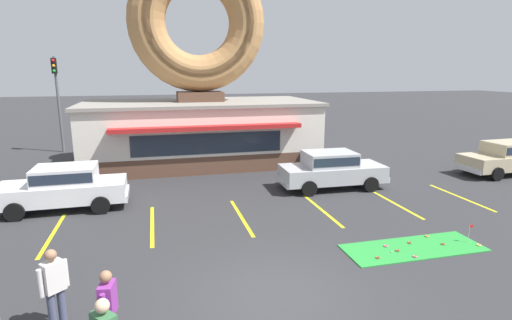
{
  "coord_description": "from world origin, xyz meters",
  "views": [
    {
      "loc": [
        -2.4,
        -7.8,
        4.96
      ],
      "look_at": [
        0.87,
        5.0,
        2.0
      ],
      "focal_mm": 28.0,
      "sensor_mm": 36.0,
      "label": 1
    }
  ],
  "objects_px": {
    "golf_ball": "(392,252)",
    "car_white": "(64,186)",
    "putting_flag_pin": "(470,229)",
    "traffic_light_pole": "(57,92)",
    "pedestrian_leather_jacket_man": "(54,286)",
    "car_silver": "(331,168)",
    "trash_bin": "(307,160)",
    "car_champagne": "(506,157)",
    "pedestrian_hooded_kid": "(108,308)"
  },
  "relations": [
    {
      "from": "pedestrian_hooded_kid",
      "to": "car_champagne",
      "type": "bearing_deg",
      "value": 26.41
    },
    {
      "from": "golf_ball",
      "to": "pedestrian_hooded_kid",
      "type": "height_order",
      "value": "pedestrian_hooded_kid"
    },
    {
      "from": "car_champagne",
      "to": "trash_bin",
      "type": "distance_m",
      "value": 9.65
    },
    {
      "from": "car_champagne",
      "to": "traffic_light_pole",
      "type": "relative_size",
      "value": 0.8
    },
    {
      "from": "traffic_light_pole",
      "to": "golf_ball",
      "type": "bearing_deg",
      "value": -56.23
    },
    {
      "from": "car_white",
      "to": "golf_ball",
      "type": "bearing_deg",
      "value": -33.16
    },
    {
      "from": "traffic_light_pole",
      "to": "car_silver",
      "type": "bearing_deg",
      "value": -41.51
    },
    {
      "from": "car_white",
      "to": "traffic_light_pole",
      "type": "xyz_separation_m",
      "value": [
        -2.3,
        11.45,
        2.84
      ]
    },
    {
      "from": "putting_flag_pin",
      "to": "car_silver",
      "type": "relative_size",
      "value": 0.12
    },
    {
      "from": "pedestrian_leather_jacket_man",
      "to": "trash_bin",
      "type": "relative_size",
      "value": 1.72
    },
    {
      "from": "car_champagne",
      "to": "pedestrian_hooded_kid",
      "type": "xyz_separation_m",
      "value": [
        -17.5,
        -8.69,
        0.01
      ]
    },
    {
      "from": "golf_ball",
      "to": "pedestrian_hooded_kid",
      "type": "bearing_deg",
      "value": -162.26
    },
    {
      "from": "golf_ball",
      "to": "traffic_light_pole",
      "type": "relative_size",
      "value": 0.01
    },
    {
      "from": "pedestrian_leather_jacket_man",
      "to": "traffic_light_pole",
      "type": "height_order",
      "value": "traffic_light_pole"
    },
    {
      "from": "car_white",
      "to": "pedestrian_leather_jacket_man",
      "type": "relative_size",
      "value": 2.73
    },
    {
      "from": "putting_flag_pin",
      "to": "car_champagne",
      "type": "xyz_separation_m",
      "value": [
        7.75,
        6.35,
        0.43
      ]
    },
    {
      "from": "golf_ball",
      "to": "car_silver",
      "type": "bearing_deg",
      "value": 80.57
    },
    {
      "from": "car_silver",
      "to": "trash_bin",
      "type": "distance_m",
      "value": 3.38
    },
    {
      "from": "pedestrian_leather_jacket_man",
      "to": "car_white",
      "type": "bearing_deg",
      "value": 99.75
    },
    {
      "from": "car_white",
      "to": "pedestrian_leather_jacket_man",
      "type": "xyz_separation_m",
      "value": [
        1.29,
        -7.54,
        0.06
      ]
    },
    {
      "from": "car_silver",
      "to": "traffic_light_pole",
      "type": "distance_m",
      "value": 17.41
    },
    {
      "from": "pedestrian_hooded_kid",
      "to": "car_silver",
      "type": "bearing_deg",
      "value": 46.3
    },
    {
      "from": "car_white",
      "to": "trash_bin",
      "type": "bearing_deg",
      "value": 17.61
    },
    {
      "from": "putting_flag_pin",
      "to": "car_champagne",
      "type": "relative_size",
      "value": 0.12
    },
    {
      "from": "pedestrian_leather_jacket_man",
      "to": "traffic_light_pole",
      "type": "bearing_deg",
      "value": 100.71
    },
    {
      "from": "car_white",
      "to": "pedestrian_hooded_kid",
      "type": "relative_size",
      "value": 2.86
    },
    {
      "from": "trash_bin",
      "to": "traffic_light_pole",
      "type": "distance_m",
      "value": 15.68
    },
    {
      "from": "car_silver",
      "to": "trash_bin",
      "type": "height_order",
      "value": "car_silver"
    },
    {
      "from": "pedestrian_leather_jacket_man",
      "to": "car_champagne",
      "type": "bearing_deg",
      "value": 22.56
    },
    {
      "from": "pedestrian_leather_jacket_man",
      "to": "traffic_light_pole",
      "type": "distance_m",
      "value": 19.52
    },
    {
      "from": "golf_ball",
      "to": "car_champagne",
      "type": "bearing_deg",
      "value": 31.74
    },
    {
      "from": "putting_flag_pin",
      "to": "traffic_light_pole",
      "type": "height_order",
      "value": "traffic_light_pole"
    },
    {
      "from": "car_white",
      "to": "pedestrian_hooded_kid",
      "type": "height_order",
      "value": "pedestrian_hooded_kid"
    },
    {
      "from": "putting_flag_pin",
      "to": "traffic_light_pole",
      "type": "distance_m",
      "value": 23.0
    },
    {
      "from": "car_silver",
      "to": "pedestrian_leather_jacket_man",
      "type": "bearing_deg",
      "value": -140.65
    },
    {
      "from": "golf_ball",
      "to": "car_white",
      "type": "bearing_deg",
      "value": 146.84
    },
    {
      "from": "golf_ball",
      "to": "car_champagne",
      "type": "distance_m",
      "value": 12.19
    },
    {
      "from": "putting_flag_pin",
      "to": "car_champagne",
      "type": "distance_m",
      "value": 10.03
    },
    {
      "from": "golf_ball",
      "to": "car_white",
      "type": "relative_size",
      "value": 0.01
    },
    {
      "from": "trash_bin",
      "to": "putting_flag_pin",
      "type": "bearing_deg",
      "value": -82.12
    },
    {
      "from": "car_silver",
      "to": "trash_bin",
      "type": "xyz_separation_m",
      "value": [
        0.22,
        3.36,
        -0.37
      ]
    },
    {
      "from": "car_white",
      "to": "pedestrian_leather_jacket_man",
      "type": "height_order",
      "value": "pedestrian_leather_jacket_man"
    },
    {
      "from": "golf_ball",
      "to": "putting_flag_pin",
      "type": "distance_m",
      "value": 2.62
    },
    {
      "from": "car_champagne",
      "to": "pedestrian_hooded_kid",
      "type": "bearing_deg",
      "value": -153.59
    },
    {
      "from": "golf_ball",
      "to": "pedestrian_leather_jacket_man",
      "type": "height_order",
      "value": "pedestrian_leather_jacket_man"
    },
    {
      "from": "golf_ball",
      "to": "car_silver",
      "type": "xyz_separation_m",
      "value": [
        1.04,
        6.29,
        0.82
      ]
    },
    {
      "from": "putting_flag_pin",
      "to": "car_white",
      "type": "height_order",
      "value": "car_white"
    },
    {
      "from": "pedestrian_hooded_kid",
      "to": "traffic_light_pole",
      "type": "distance_m",
      "value": 20.69
    },
    {
      "from": "car_white",
      "to": "car_silver",
      "type": "distance_m",
      "value": 10.57
    },
    {
      "from": "trash_bin",
      "to": "traffic_light_pole",
      "type": "xyz_separation_m",
      "value": [
        -13.08,
        8.03,
        3.21
      ]
    }
  ]
}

